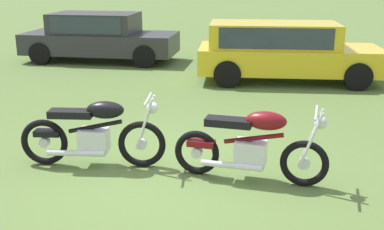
# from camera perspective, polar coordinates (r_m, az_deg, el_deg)

# --- Properties ---
(ground_plane) EXTENTS (120.00, 120.00, 0.00)m
(ground_plane) POSITION_cam_1_polar(r_m,az_deg,el_deg) (6.69, -3.46, -6.57)
(ground_plane) COLOR #567038
(motorcycle_black) EXTENTS (1.94, 1.01, 1.02)m
(motorcycle_black) POSITION_cam_1_polar(r_m,az_deg,el_deg) (6.81, -11.53, -2.13)
(motorcycle_black) COLOR black
(motorcycle_black) RESTS_ON ground
(motorcycle_maroon) EXTENTS (2.01, 0.74, 1.02)m
(motorcycle_maroon) POSITION_cam_1_polar(r_m,az_deg,el_deg) (6.26, 7.03, -3.59)
(motorcycle_maroon) COLOR black
(motorcycle_maroon) RESTS_ON ground
(car_charcoal) EXTENTS (4.81, 2.88, 1.43)m
(car_charcoal) POSITION_cam_1_polar(r_m,az_deg,el_deg) (14.84, -11.03, 9.33)
(car_charcoal) COLOR #2D2D33
(car_charcoal) RESTS_ON ground
(car_yellow) EXTENTS (4.70, 3.09, 1.43)m
(car_yellow) POSITION_cam_1_polar(r_m,az_deg,el_deg) (12.05, 10.52, 7.86)
(car_yellow) COLOR gold
(car_yellow) RESTS_ON ground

